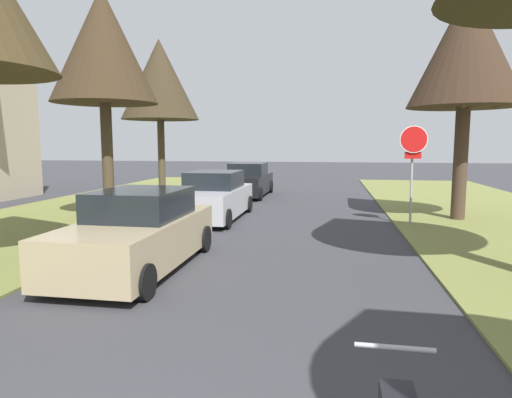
{
  "coord_description": "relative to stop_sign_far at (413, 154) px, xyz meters",
  "views": [
    {
      "loc": [
        1.6,
        -1.17,
        2.5
      ],
      "look_at": [
        -0.02,
        8.65,
        1.26
      ],
      "focal_mm": 31.4,
      "sensor_mm": 36.0,
      "label": 1
    }
  ],
  "objects": [
    {
      "name": "street_tree_right_mid_b",
      "position": [
        1.71,
        1.35,
        3.25
      ],
      "size": [
        3.52,
        3.52,
        7.32
      ],
      "color": "#463528",
      "rests_on": "grass_verge_right"
    },
    {
      "name": "street_tree_left_far",
      "position": [
        -9.91,
        5.24,
        3.06
      ],
      "size": [
        3.41,
        3.41,
        6.98
      ],
      "color": "#473D2A",
      "rests_on": "grass_verge_left"
    },
    {
      "name": "stop_sign_far",
      "position": [
        0.0,
        0.0,
        0.0
      ],
      "size": [
        0.81,
        0.25,
        2.97
      ],
      "color": "#9EA0A5",
      "rests_on": "grass_verge_right"
    },
    {
      "name": "parked_sedan_tan",
      "position": [
        -6.18,
        -5.7,
        -1.47
      ],
      "size": [
        1.99,
        4.42,
        1.57
      ],
      "color": "tan",
      "rests_on": "ground"
    },
    {
      "name": "parked_sedan_silver",
      "position": [
        -6.24,
        0.36,
        -1.47
      ],
      "size": [
        1.99,
        4.42,
        1.57
      ],
      "color": "#BCBCC1",
      "rests_on": "ground"
    },
    {
      "name": "parked_sedan_black",
      "position": [
        -6.3,
        6.98,
        -1.47
      ],
      "size": [
        1.99,
        4.42,
        1.57
      ],
      "color": "black",
      "rests_on": "ground"
    },
    {
      "name": "street_tree_left_mid_b",
      "position": [
        -9.55,
        -0.4,
        3.31
      ],
      "size": [
        3.32,
        3.32,
        7.28
      ],
      "color": "#483927",
      "rests_on": "grass_verge_left"
    }
  ]
}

